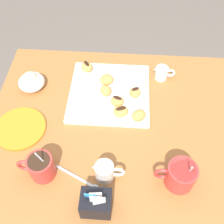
{
  "coord_description": "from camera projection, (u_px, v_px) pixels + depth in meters",
  "views": [
    {
      "loc": [
        -0.03,
        0.58,
        1.58
      ],
      "look_at": [
        0.01,
        -0.04,
        0.75
      ],
      "focal_mm": 44.71,
      "sensor_mm": 36.0,
      "label": 1
    }
  ],
  "objects": [
    {
      "name": "ice_cream_bowl",
      "position": [
        31.0,
        81.0,
        1.12
      ],
      "size": [
        0.11,
        0.11,
        0.08
      ],
      "color": "white",
      "rests_on": "dining_table"
    },
    {
      "name": "ground_plane",
      "position": [
        113.0,
        196.0,
        1.61
      ],
      "size": [
        8.0,
        8.0,
        0.0
      ],
      "primitive_type": "plane",
      "color": "#665B51"
    },
    {
      "name": "chocolate_drizzle_4",
      "position": [
        121.0,
        108.0,
        1.01
      ],
      "size": [
        0.04,
        0.03,
        0.0
      ],
      "primitive_type": "ellipsoid",
      "rotation": [
        0.0,
        0.0,
        0.35
      ],
      "color": "black",
      "rests_on": "beignet_4"
    },
    {
      "name": "beignet_5",
      "position": [
        87.0,
        67.0,
        1.16
      ],
      "size": [
        0.06,
        0.06,
        0.04
      ],
      "primitive_type": "ellipsoid",
      "rotation": [
        0.0,
        0.0,
        2.59
      ],
      "color": "#D19347",
      "rests_on": "pastry_plate_square"
    },
    {
      "name": "loose_spoon_near_saucer",
      "position": [
        82.0,
        180.0,
        0.9
      ],
      "size": [
        0.15,
        0.08,
        0.01
      ],
      "color": "silver",
      "rests_on": "dining_table"
    },
    {
      "name": "beignet_3",
      "position": [
        135.0,
        93.0,
        1.08
      ],
      "size": [
        0.05,
        0.05,
        0.04
      ],
      "primitive_type": "ellipsoid",
      "rotation": [
        0.0,
        0.0,
        3.21
      ],
      "color": "#D19347",
      "rests_on": "pastry_plate_square"
    },
    {
      "name": "chocolate_sauce_pitcher",
      "position": [
        162.0,
        72.0,
        1.15
      ],
      "size": [
        0.09,
        0.05,
        0.06
      ],
      "color": "white",
      "rests_on": "dining_table"
    },
    {
      "name": "saucer_orange_left",
      "position": [
        20.0,
        128.0,
        1.01
      ],
      "size": [
        0.19,
        0.19,
        0.01
      ],
      "primitive_type": "cylinder",
      "color": "orange",
      "rests_on": "dining_table"
    },
    {
      "name": "beignet_1",
      "position": [
        107.0,
        80.0,
        1.12
      ],
      "size": [
        0.07,
        0.07,
        0.04
      ],
      "primitive_type": "ellipsoid",
      "rotation": [
        0.0,
        0.0,
        0.42
      ],
      "color": "#D19347",
      "rests_on": "pastry_plate_square"
    },
    {
      "name": "chocolate_drizzle_2",
      "position": [
        117.0,
        98.0,
        1.03
      ],
      "size": [
        0.04,
        0.03,
        0.0
      ],
      "primitive_type": "ellipsoid",
      "rotation": [
        0.0,
        0.0,
        2.72
      ],
      "color": "black",
      "rests_on": "beignet_2"
    },
    {
      "name": "beignet_4",
      "position": [
        121.0,
        111.0,
        1.03
      ],
      "size": [
        0.06,
        0.06,
        0.03
      ],
      "primitive_type": "ellipsoid",
      "rotation": [
        0.0,
        0.0,
        0.23
      ],
      "color": "#D19347",
      "rests_on": "pastry_plate_square"
    },
    {
      "name": "coffee_mug_red_left",
      "position": [
        180.0,
        175.0,
        0.86
      ],
      "size": [
        0.13,
        0.09,
        0.14
      ],
      "color": "red",
      "rests_on": "dining_table"
    },
    {
      "name": "chocolate_drizzle_3",
      "position": [
        135.0,
        89.0,
        1.06
      ],
      "size": [
        0.03,
        0.03,
        0.0
      ],
      "primitive_type": "ellipsoid",
      "rotation": [
        0.0,
        0.0,
        3.66
      ],
      "color": "black",
      "rests_on": "beignet_3"
    },
    {
      "name": "pastry_plate_square",
      "position": [
        109.0,
        93.0,
        1.11
      ],
      "size": [
        0.31,
        0.31,
        0.02
      ],
      "primitive_type": "cube",
      "color": "white",
      "rests_on": "dining_table"
    },
    {
      "name": "beignet_6",
      "position": [
        106.0,
        91.0,
        1.08
      ],
      "size": [
        0.06,
        0.06,
        0.04
      ],
      "primitive_type": "ellipsoid",
      "rotation": [
        0.0,
        0.0,
        2.15
      ],
      "color": "#D19347",
      "rests_on": "pastry_plate_square"
    },
    {
      "name": "cream_pitcher_white",
      "position": [
        105.0,
        171.0,
        0.87
      ],
      "size": [
        0.1,
        0.06,
        0.07
      ],
      "color": "white",
      "rests_on": "dining_table"
    },
    {
      "name": "beignet_0",
      "position": [
        139.0,
        115.0,
        1.01
      ],
      "size": [
        0.07,
        0.07,
        0.04
      ],
      "primitive_type": "ellipsoid",
      "rotation": [
        0.0,
        0.0,
        3.89
      ],
      "color": "#D19347",
      "rests_on": "pastry_plate_square"
    },
    {
      "name": "dining_table",
      "position": [
        114.0,
        144.0,
        1.14
      ],
      "size": [
        0.94,
        0.79,
        0.73
      ],
      "color": "#A36633",
      "rests_on": "ground_plane"
    },
    {
      "name": "sugar_caddy",
      "position": [
        96.0,
        203.0,
        0.81
      ],
      "size": [
        0.09,
        0.07,
        0.11
      ],
      "color": "black",
      "rests_on": "dining_table"
    },
    {
      "name": "chocolate_drizzle_5",
      "position": [
        87.0,
        63.0,
        1.14
      ],
      "size": [
        0.03,
        0.04,
        0.0
      ],
      "primitive_type": "ellipsoid",
      "rotation": [
        0.0,
        0.0,
        2.15
      ],
      "color": "black",
      "rests_on": "beignet_5"
    },
    {
      "name": "coffee_mug_red_right",
      "position": [
        40.0,
        166.0,
        0.88
      ],
      "size": [
        0.12,
        0.08,
        0.13
      ],
      "color": "red",
      "rests_on": "dining_table"
    },
    {
      "name": "beignet_2",
      "position": [
        117.0,
        101.0,
        1.05
      ],
      "size": [
        0.06,
        0.05,
        0.04
      ],
      "primitive_type": "ellipsoid",
      "rotation": [
        0.0,
        0.0,
        2.97
      ],
      "color": "#D19347",
      "rests_on": "pastry_plate_square"
    }
  ]
}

